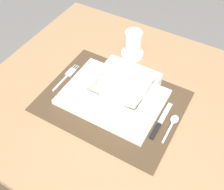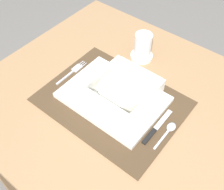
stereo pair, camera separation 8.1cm
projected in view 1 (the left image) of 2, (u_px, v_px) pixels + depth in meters
The scene contains 10 objects.
ground_plane at pixel (118, 189), 1.40m from camera, with size 6.00×6.00×0.00m, color slate.
dining_table at pixel (121, 119), 0.93m from camera, with size 0.88×0.77×0.73m.
placemat at pixel (112, 101), 0.84m from camera, with size 0.42×0.32×0.00m, color #4C3823.
serving_plate at pixel (113, 97), 0.84m from camera, with size 0.30×0.22×0.02m, color white.
porridge_bowl at pixel (123, 90), 0.82m from camera, with size 0.18×0.18×0.05m.
fork at pixel (68, 75), 0.90m from camera, with size 0.02×0.13×0.00m.
spoon at pixel (174, 121), 0.78m from camera, with size 0.02×0.11×0.01m.
butter_knife at pixel (160, 123), 0.78m from camera, with size 0.01×0.14×0.01m.
drinking_glass at pixel (133, 45), 0.95m from camera, with size 0.06×0.06×0.09m.
condiment_saucer at pixel (132, 53), 0.97m from camera, with size 0.08×0.08×0.04m.
Camera 1 is at (0.24, -0.49, 1.38)m, focal length 43.87 mm.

